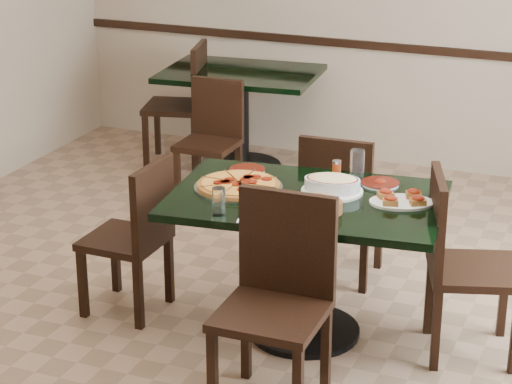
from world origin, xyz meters
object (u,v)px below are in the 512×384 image
at_px(back_chair_near, 212,133).
at_px(back_chair_left, 186,97).
at_px(back_table, 241,101).
at_px(pepperoni_pizza, 238,185).
at_px(chair_far, 339,201).
at_px(main_table, 306,231).
at_px(chair_right, 457,256).
at_px(chair_near, 278,290).
at_px(lasagna_casserole, 332,184).
at_px(bread_basket, 318,204).
at_px(chair_left, 137,230).
at_px(bruschetta_platter, 402,199).

height_order(back_chair_near, back_chair_left, back_chair_left).
relative_size(back_table, pepperoni_pizza, 2.67).
height_order(chair_far, back_chair_left, back_chair_left).
height_order(main_table, chair_right, chair_right).
bearing_deg(chair_far, pepperoni_pizza, 62.59).
bearing_deg(chair_far, chair_near, 93.57).
xyz_separation_m(chair_far, back_chair_left, (-1.71, 1.55, 0.03)).
bearing_deg(lasagna_casserole, back_chair_near, 122.29).
relative_size(chair_right, back_chair_near, 1.13).
bearing_deg(chair_right, bread_basket, 96.34).
height_order(back_table, chair_left, chair_left).
height_order(back_table, chair_near, chair_near).
height_order(chair_right, bruschetta_platter, chair_right).
relative_size(chair_far, back_chair_near, 1.08).
height_order(chair_near, chair_left, chair_near).
bearing_deg(chair_right, chair_left, 79.27).
xyz_separation_m(main_table, lasagna_casserole, (0.10, 0.10, 0.23)).
distance_m(chair_left, back_chair_near, 1.81).
bearing_deg(chair_right, chair_near, 119.95).
height_order(back_table, chair_far, chair_far).
xyz_separation_m(pepperoni_pizza, lasagna_casserole, (0.45, 0.12, 0.03)).
relative_size(chair_near, chair_left, 1.14).
bearing_deg(chair_near, chair_right, 46.96).
bearing_deg(chair_near, chair_left, 151.79).
xyz_separation_m(lasagna_casserole, bread_basket, (0.02, -0.28, -0.01)).
height_order(main_table, back_chair_left, back_chair_left).
xyz_separation_m(chair_right, chair_left, (-1.63, -0.21, -0.05)).
distance_m(back_table, chair_near, 3.20).
height_order(main_table, bread_basket, bread_basket).
height_order(chair_near, pepperoni_pizza, chair_near).
distance_m(chair_near, pepperoni_pizza, 0.78).
xyz_separation_m(chair_far, bread_basket, (0.16, -0.83, 0.30)).
bearing_deg(chair_left, chair_right, 98.08).
distance_m(back_chair_near, bruschetta_platter, 2.36).
height_order(chair_left, lasagna_casserole, chair_left).
distance_m(back_chair_left, lasagna_casserole, 2.81).
relative_size(chair_far, bruschetta_platter, 2.41).
relative_size(back_chair_left, bread_basket, 3.55).
bearing_deg(back_table, back_chair_left, -178.78).
xyz_separation_m(back_chair_near, pepperoni_pizza, (0.92, -1.68, 0.32)).
relative_size(chair_near, pepperoni_pizza, 2.17).
height_order(chair_far, lasagna_casserole, chair_far).
xyz_separation_m(main_table, back_table, (-1.32, 2.26, -0.04)).
xyz_separation_m(pepperoni_pizza, bread_basket, (0.47, -0.16, 0.02)).
height_order(pepperoni_pizza, bruschetta_platter, bruschetta_platter).
bearing_deg(bruschetta_platter, chair_right, -16.80).
bearing_deg(chair_right, back_chair_near, 34.25).
bearing_deg(back_table, chair_left, -85.18).
bearing_deg(bread_basket, main_table, 109.09).
distance_m(back_table, chair_left, 2.40).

